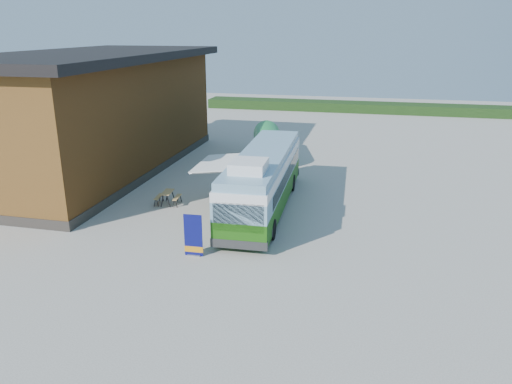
% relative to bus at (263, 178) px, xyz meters
% --- Properties ---
extents(ground, '(100.00, 100.00, 0.00)m').
position_rel_bus_xyz_m(ground, '(-1.51, -4.95, -1.66)').
color(ground, '#BCB7AD').
rests_on(ground, ground).
extents(barn, '(9.60, 21.20, 7.50)m').
position_rel_bus_xyz_m(barn, '(-12.01, 5.05, 1.93)').
color(barn, brown).
rests_on(barn, ground).
extents(hedge, '(40.00, 3.00, 1.00)m').
position_rel_bus_xyz_m(hedge, '(6.49, 33.05, -1.16)').
color(hedge, '#264419').
rests_on(hedge, ground).
extents(bus, '(2.81, 11.40, 3.48)m').
position_rel_bus_xyz_m(bus, '(0.00, 0.00, 0.00)').
color(bus, '#307012').
rests_on(bus, ground).
extents(awning, '(2.44, 3.82, 0.49)m').
position_rel_bus_xyz_m(awning, '(-2.07, -0.06, 0.88)').
color(awning, white).
rests_on(awning, ground).
extents(banner, '(0.79, 0.20, 1.80)m').
position_rel_bus_xyz_m(banner, '(-1.58, -6.02, -0.92)').
color(banner, '#0B0D57').
rests_on(banner, ground).
extents(picnic_table, '(1.35, 1.23, 0.70)m').
position_rel_bus_xyz_m(picnic_table, '(-5.07, -0.40, -1.14)').
color(picnic_table, tan).
rests_on(picnic_table, ground).
extents(person_a, '(0.68, 0.53, 1.66)m').
position_rel_bus_xyz_m(person_a, '(-1.10, 0.52, -0.83)').
color(person_a, '#999999').
rests_on(person_a, ground).
extents(person_b, '(0.77, 0.90, 1.60)m').
position_rel_bus_xyz_m(person_b, '(-1.72, 3.17, -0.86)').
color(person_b, '#999999').
rests_on(person_b, ground).
extents(slurry_tanker, '(3.04, 6.37, 2.41)m').
position_rel_bus_xyz_m(slurry_tanker, '(-1.84, 9.94, -0.27)').
color(slurry_tanker, '#198C38').
rests_on(slurry_tanker, ground).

